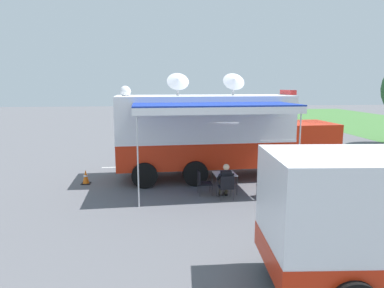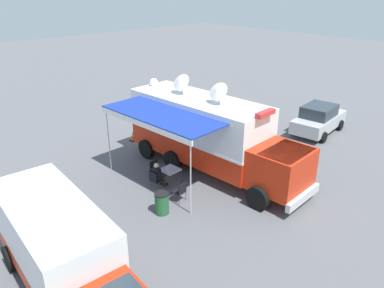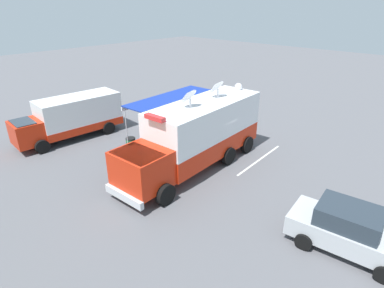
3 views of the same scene
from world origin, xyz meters
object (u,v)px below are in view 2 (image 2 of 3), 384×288
folding_chair_spare_by_truck (180,190)px  command_truck (209,133)px  folding_table (170,170)px  seated_responder (158,175)px  support_truck (61,252)px  folding_chair_beside_table (156,168)px  traffic_cone (133,136)px  folding_chair_at_table (155,179)px  trash_bin (162,203)px  car_behind_truck (319,119)px  water_bottle (168,169)px

folding_chair_spare_by_truck → command_truck: bearing=-157.7°
folding_table → seated_responder: bearing=-8.2°
support_truck → command_truck: bearing=-163.7°
folding_chair_beside_table → traffic_cone: 4.86m
folding_chair_at_table → folding_chair_spare_by_truck: 1.52m
folding_chair_spare_by_truck → trash_bin: 1.13m
folding_chair_beside_table → folding_chair_at_table: bearing=50.7°
folding_chair_at_table → support_truck: support_truck is taller
trash_bin → traffic_cone: size_ratio=1.57×
folding_table → car_behind_truck: 10.73m
folding_chair_at_table → seated_responder: seated_responder is taller
command_truck → folding_chair_beside_table: 3.03m
water_bottle → car_behind_truck: (-10.80, 1.29, 0.05)m
folding_table → car_behind_truck: (-10.64, 1.32, 0.21)m
folding_table → water_bottle: (0.16, 0.03, 0.16)m
trash_bin → folding_table: bearing=-137.9°
folding_chair_beside_table → trash_bin: size_ratio=0.96×
water_bottle → folding_chair_at_table: bearing=-9.3°
car_behind_truck → trash_bin: bearing=1.3°
traffic_cone → trash_bin: bearing=63.7°
folding_chair_beside_table → command_truck: bearing=155.9°
folding_chair_spare_by_truck → car_behind_truck: 11.30m
folding_table → seated_responder: seated_responder is taller
seated_responder → car_behind_truck: car_behind_truck is taller
folding_chair_spare_by_truck → support_truck: (5.72, 1.34, 0.87)m
folding_table → folding_chair_spare_by_truck: bearing=65.7°
folding_chair_at_table → folding_chair_spare_by_truck: bearing=95.7°
folding_table → car_behind_truck: bearing=172.9°
traffic_cone → folding_chair_spare_by_truck: bearing=71.2°
command_truck → seated_responder: command_truck is taller
traffic_cone → folding_table: bearing=72.7°
seated_responder → support_truck: support_truck is taller
command_truck → folding_table: (2.27, -0.24, -1.27)m
folding_table → trash_bin: bearing=42.1°
traffic_cone → water_bottle: bearing=71.3°
folding_table → trash_bin: (1.77, 1.60, -0.22)m
folding_chair_spare_by_truck → car_behind_truck: (-11.29, -0.11, 0.37)m
water_bottle → car_behind_truck: 10.88m
seated_responder → traffic_cone: size_ratio=2.16×
folding_table → folding_chair_beside_table: folding_chair_beside_table is taller
folding_table → folding_chair_at_table: size_ratio=0.97×
command_truck → trash_bin: command_truck is taller
water_bottle → command_truck: bearing=175.0°
trash_bin → car_behind_truck: (-12.41, -0.28, 0.42)m
trash_bin → support_truck: size_ratio=0.13×
seated_responder → support_truck: 6.47m
seated_responder → car_behind_truck: 11.34m
folding_chair_at_table → seated_responder: size_ratio=0.70×
folding_chair_spare_by_truck → traffic_cone: (-2.31, -6.78, -0.23)m
water_bottle → seated_responder: (0.45, -0.11, -0.18)m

